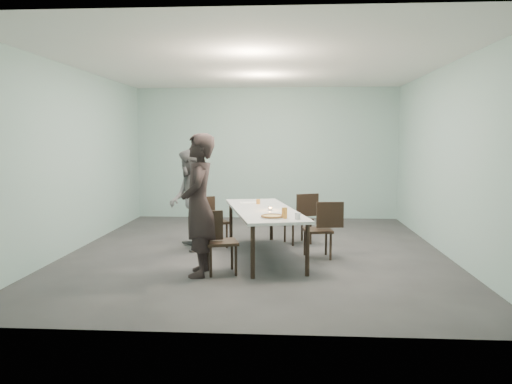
# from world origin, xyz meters

# --- Properties ---
(ground) EXTENTS (7.00, 7.00, 0.00)m
(ground) POSITION_xyz_m (0.00, 0.00, 0.00)
(ground) COLOR #333335
(ground) RESTS_ON ground
(room_shell) EXTENTS (6.02, 7.02, 3.01)m
(room_shell) POSITION_xyz_m (0.00, 0.00, 2.03)
(room_shell) COLOR #93B9B5
(room_shell) RESTS_ON ground
(table) EXTENTS (1.47, 2.74, 0.75)m
(table) POSITION_xyz_m (0.13, -0.35, 0.69)
(table) COLOR white
(table) RESTS_ON ground
(chair_near_left) EXTENTS (0.65, 0.52, 0.87)m
(chair_near_left) POSITION_xyz_m (-0.47, -1.40, 0.50)
(chair_near_left) COLOR black
(chair_near_left) RESTS_ON ground
(chair_far_left) EXTENTS (0.65, 0.57, 0.87)m
(chair_far_left) POSITION_xyz_m (-0.82, 0.24, 0.50)
(chair_far_left) COLOR black
(chair_far_left) RESTS_ON ground
(chair_near_right) EXTENTS (0.63, 0.47, 0.87)m
(chair_near_right) POSITION_xyz_m (1.04, -0.39, 0.50)
(chair_near_right) COLOR black
(chair_near_right) RESTS_ON ground
(chair_far_right) EXTENTS (0.65, 0.56, 0.87)m
(chair_far_right) POSITION_xyz_m (0.75, 0.70, 0.50)
(chair_far_right) COLOR black
(chair_far_right) RESTS_ON ground
(diner_near) EXTENTS (0.52, 0.74, 1.91)m
(diner_near) POSITION_xyz_m (-0.69, -1.48, 0.95)
(diner_near) COLOR black
(diner_near) RESTS_ON ground
(diner_far) EXTENTS (0.88, 0.98, 1.67)m
(diner_far) POSITION_xyz_m (-1.11, 0.03, 0.84)
(diner_far) COLOR slate
(diner_far) RESTS_ON ground
(pizza) EXTENTS (0.34, 0.34, 0.04)m
(pizza) POSITION_xyz_m (0.29, -1.23, 0.77)
(pizza) COLOR white
(pizza) RESTS_ON table
(side_plate) EXTENTS (0.18, 0.18, 0.01)m
(side_plate) POSITION_xyz_m (0.30, -0.77, 0.76)
(side_plate) COLOR white
(side_plate) RESTS_ON table
(beer_glass) EXTENTS (0.08, 0.08, 0.15)m
(beer_glass) POSITION_xyz_m (0.46, -1.27, 0.82)
(beer_glass) COLOR orange
(beer_glass) RESTS_ON table
(water_tumbler) EXTENTS (0.08, 0.08, 0.09)m
(water_tumbler) POSITION_xyz_m (0.64, -1.33, 0.80)
(water_tumbler) COLOR silver
(water_tumbler) RESTS_ON table
(tealight) EXTENTS (0.06, 0.06, 0.05)m
(tealight) POSITION_xyz_m (0.24, -0.53, 0.77)
(tealight) COLOR silver
(tealight) RESTS_ON table
(amber_tumbler) EXTENTS (0.07, 0.07, 0.08)m
(amber_tumbler) POSITION_xyz_m (0.01, 0.23, 0.79)
(amber_tumbler) COLOR orange
(amber_tumbler) RESTS_ON table
(menu) EXTENTS (0.34, 0.28, 0.01)m
(menu) POSITION_xyz_m (-0.16, 0.37, 0.75)
(menu) COLOR silver
(menu) RESTS_ON table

